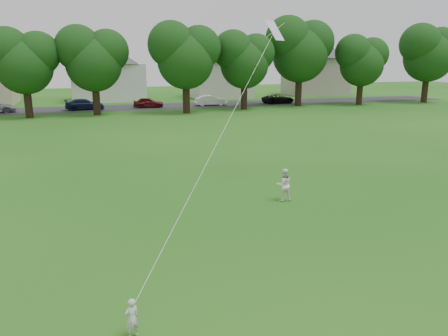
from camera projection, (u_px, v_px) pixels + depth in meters
name	position (u px, v px, depth m)	size (l,w,h in m)	color
ground	(224.00, 264.00, 12.46)	(160.00, 160.00, 0.00)	#175413
street	(115.00, 108.00, 51.22)	(90.00, 7.00, 0.01)	#2D2D30
toddler	(132.00, 318.00, 9.09)	(0.33, 0.22, 0.90)	silver
older_boy	(284.00, 185.00, 17.83)	(0.66, 0.51, 1.36)	white
kite	(230.00, 118.00, 14.37)	(4.54, 5.89, 14.67)	white
tree_row	(141.00, 50.00, 44.83)	(81.60, 9.28, 10.84)	black
parked_cars	(86.00, 104.00, 49.20)	(55.38, 2.24, 1.28)	black
house_row	(115.00, 65.00, 59.62)	(76.55, 13.71, 10.36)	beige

